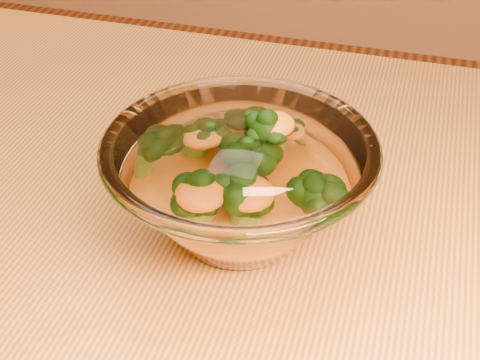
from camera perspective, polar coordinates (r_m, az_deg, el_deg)
name	(u,v)px	position (r m, az deg, el deg)	size (l,w,h in m)	color
table	(290,356)	(0.60, 4.29, -14.78)	(1.20, 0.80, 0.75)	#C3803A
glass_bowl	(240,185)	(0.53, 0.00, -0.40)	(0.22, 0.22, 0.10)	white
cheese_sauce	(240,204)	(0.55, 0.00, -2.09)	(0.12, 0.12, 0.03)	orange
broccoli_heap	(240,168)	(0.53, -0.02, 1.07)	(0.17, 0.14, 0.07)	black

